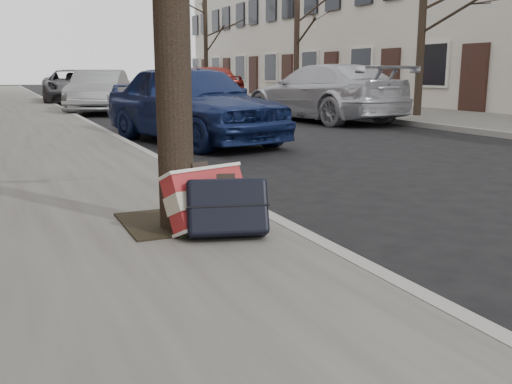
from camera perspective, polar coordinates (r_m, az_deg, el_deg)
name	(u,v)px	position (r m, az deg, el deg)	size (l,w,h in m)	color
ground	(484,246)	(4.60, 21.81, -5.07)	(120.00, 120.00, 0.00)	black
far_sidewalk	(328,106)	(21.16, 7.19, 8.54)	(4.00, 70.00, 0.12)	slate
house_far	(431,13)	(25.21, 17.06, 16.72)	(6.70, 40.00, 7.20)	beige
dirt_patch	(178,221)	(4.54, -7.77, -2.86)	(0.85, 0.85, 0.01)	black
suitcase_red	(207,199)	(4.22, -4.88, -0.72)	(0.62, 0.17, 0.45)	maroon
suitcase_navy	(227,207)	(4.03, -2.90, -1.52)	(0.57, 0.18, 0.41)	black
car_near_front	(192,103)	(10.55, -6.38, 8.86)	(1.72, 4.26, 1.45)	navy
car_near_mid	(99,91)	(18.85, -15.39, 9.68)	(1.42, 4.08, 1.35)	#93969A
car_near_back	(72,87)	(24.67, -17.92, 9.99)	(2.26, 4.91, 1.37)	#3D3E42
car_far_front	(322,93)	(15.30, 6.66, 9.83)	(2.06, 5.07, 1.47)	#B7B9C1
car_far_back	(206,84)	(23.95, -5.05, 10.75)	(1.89, 4.70, 1.60)	maroon
tree_far_a	(423,14)	(16.28, 16.33, 16.72)	(0.21, 0.21, 5.29)	black
tree_far_b	(297,28)	(22.05, 4.10, 16.03)	(0.21, 0.21, 5.48)	black
tree_far_c	(206,41)	(31.34, -5.05, 14.77)	(0.22, 0.22, 5.47)	black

